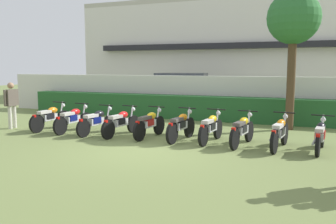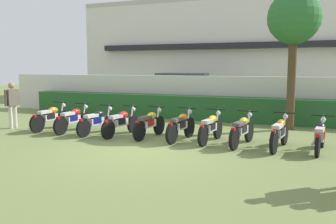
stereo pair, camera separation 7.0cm
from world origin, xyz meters
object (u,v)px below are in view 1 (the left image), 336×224
motorcycle_in_row_5 (181,126)px  motorcycle_in_row_7 (242,130)px  inspector_person (11,101)px  motorcycle_in_row_2 (97,121)px  motorcycle_in_row_6 (211,127)px  motorcycle_in_row_4 (149,124)px  motorcycle_in_row_8 (280,133)px  motorcycle_in_row_3 (121,122)px  parked_car (184,90)px  tree_near_inspector (294,21)px  motorcycle_in_row_1 (73,119)px  motorcycle_in_row_0 (50,117)px  motorcycle_in_row_9 (320,136)px

motorcycle_in_row_5 → motorcycle_in_row_7: motorcycle_in_row_5 is taller
motorcycle_in_row_5 → inspector_person: (-6.45, -0.22, 0.54)m
motorcycle_in_row_2 → motorcycle_in_row_5: 2.96m
motorcycle_in_row_6 → motorcycle_in_row_4: bearing=96.2°
motorcycle_in_row_7 → motorcycle_in_row_8: 1.03m
inspector_person → motorcycle_in_row_7: bearing=1.3°
motorcycle_in_row_2 → motorcycle_in_row_3: bearing=-78.4°
parked_car → motorcycle_in_row_7: bearing=-68.8°
tree_near_inspector → motorcycle_in_row_1: size_ratio=2.53×
motorcycle_in_row_8 → motorcycle_in_row_1: bearing=96.9°
motorcycle_in_row_2 → motorcycle_in_row_4: 1.88m
motorcycle_in_row_2 → motorcycle_in_row_4: motorcycle_in_row_4 is taller
tree_near_inspector → motorcycle_in_row_5: tree_near_inspector is taller
parked_car → motorcycle_in_row_0: (-2.06, -8.60, -0.48)m
inspector_person → motorcycle_in_row_5: bearing=1.9°
parked_car → motorcycle_in_row_1: 8.70m
motorcycle_in_row_0 → motorcycle_in_row_1: size_ratio=1.01×
motorcycle_in_row_5 → motorcycle_in_row_3: bearing=96.5°
motorcycle_in_row_1 → motorcycle_in_row_9: bearing=-86.2°
motorcycle_in_row_2 → motorcycle_in_row_4: bearing=-78.1°
motorcycle_in_row_5 → motorcycle_in_row_4: bearing=93.5°
motorcycle_in_row_0 → motorcycle_in_row_8: bearing=-86.9°
motorcycle_in_row_6 → tree_near_inspector: bearing=-27.0°
motorcycle_in_row_3 → motorcycle_in_row_7: (3.93, -0.02, 0.01)m
motorcycle_in_row_0 → motorcycle_in_row_6: (5.85, 0.05, -0.00)m
motorcycle_in_row_0 → motorcycle_in_row_4: (3.86, 0.03, -0.00)m
parked_car → motorcycle_in_row_2: 8.69m
tree_near_inspector → motorcycle_in_row_9: tree_near_inspector is taller
motorcycle_in_row_4 → motorcycle_in_row_8: 3.97m
motorcycle_in_row_1 → motorcycle_in_row_6: bearing=-85.2°
tree_near_inspector → motorcycle_in_row_8: size_ratio=2.52×
motorcycle_in_row_5 → parked_car: bearing=24.9°
tree_near_inspector → motorcycle_in_row_1: tree_near_inspector is taller
motorcycle_in_row_2 → motorcycle_in_row_0: bearing=96.4°
motorcycle_in_row_6 → motorcycle_in_row_7: size_ratio=0.98×
motorcycle_in_row_7 → inspector_person: inspector_person is taller
motorcycle_in_row_0 → motorcycle_in_row_5: (4.94, -0.03, 0.00)m
motorcycle_in_row_0 → inspector_person: bearing=103.0°
motorcycle_in_row_0 → motorcycle_in_row_7: size_ratio=1.03×
tree_near_inspector → motorcycle_in_row_5: bearing=-132.2°
motorcycle_in_row_4 → motorcycle_in_row_8: size_ratio=0.95×
motorcycle_in_row_4 → parked_car: bearing=18.0°
inspector_person → motorcycle_in_row_9: bearing=1.1°
motorcycle_in_row_7 → motorcycle_in_row_3: bearing=98.4°
motorcycle_in_row_1 → motorcycle_in_row_3: size_ratio=0.99×
parked_car → motorcycle_in_row_6: bearing=-73.6°
motorcycle_in_row_0 → motorcycle_in_row_8: (7.83, -0.11, 0.00)m
motorcycle_in_row_8 → motorcycle_in_row_9: bearing=-78.8°
motorcycle_in_row_6 → motorcycle_in_row_1: bearing=96.5°
inspector_person → motorcycle_in_row_1: bearing=4.9°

